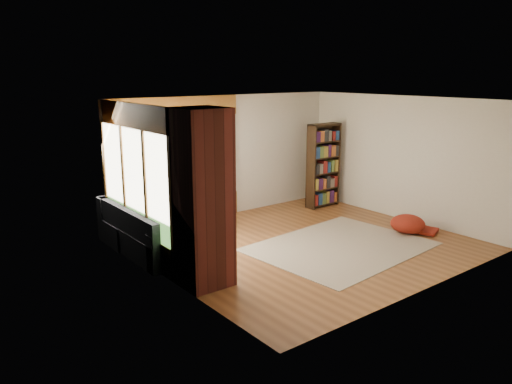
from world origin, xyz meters
TOP-DOWN VIEW (x-y plane):
  - floor at (0.00, 0.00)m, footprint 5.50×5.50m
  - ceiling at (0.00, 0.00)m, footprint 5.50×5.50m
  - wall_back at (0.00, 2.50)m, footprint 5.50×0.04m
  - wall_front at (0.00, -2.50)m, footprint 5.50×0.04m
  - wall_left at (-2.75, 0.00)m, footprint 0.04×5.00m
  - wall_right at (2.75, 0.00)m, footprint 0.04×5.00m
  - windows_back at (-1.20, 2.47)m, footprint 2.82×0.10m
  - windows_left at (-2.72, 1.20)m, footprint 0.10×2.62m
  - roller_blind at (-2.69, 2.03)m, footprint 0.03×0.72m
  - brick_chimney at (-2.40, -0.35)m, footprint 0.70×0.70m
  - sectional_sofa at (-1.95, 1.70)m, footprint 2.20×2.20m
  - area_rug at (0.39, -0.51)m, footprint 3.24×2.59m
  - bookshelf at (2.14, 1.70)m, footprint 0.83×0.28m
  - pouf at (2.03, -0.75)m, footprint 0.78×0.78m
  - dog_tan at (-1.61, 1.83)m, footprint 0.94×0.97m
  - dog_brindle at (-2.00, 1.01)m, footprint 0.50×0.81m
  - throw_pillows at (-1.92, 1.85)m, footprint 1.98×1.68m

SIDE VIEW (x-z plane):
  - floor at x=0.00m, z-range 0.00..0.00m
  - area_rug at x=0.39m, z-range 0.00..0.01m
  - pouf at x=2.03m, z-range 0.01..0.37m
  - sectional_sofa at x=-1.95m, z-range -0.10..0.70m
  - dog_brindle at x=-2.00m, z-range 0.54..0.98m
  - throw_pillows at x=-1.92m, z-range 0.54..0.99m
  - dog_tan at x=-1.61m, z-range 0.54..1.02m
  - bookshelf at x=2.14m, z-range 0.00..1.93m
  - wall_back at x=0.00m, z-range 0.00..2.60m
  - wall_front at x=0.00m, z-range 0.00..2.60m
  - wall_left at x=-2.75m, z-range 0.00..2.60m
  - wall_right at x=2.75m, z-range 0.00..2.60m
  - brick_chimney at x=-2.40m, z-range 0.00..2.60m
  - windows_back at x=-1.20m, z-range 0.40..2.30m
  - windows_left at x=-2.72m, z-range 0.40..2.30m
  - roller_blind at x=-2.69m, z-range 1.30..2.20m
  - ceiling at x=0.00m, z-range 2.60..2.60m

